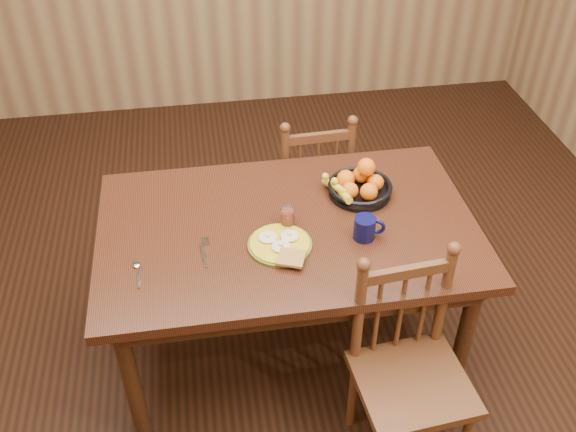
{
  "coord_description": "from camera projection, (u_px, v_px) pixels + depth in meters",
  "views": [
    {
      "loc": [
        -0.33,
        -2.07,
        2.48
      ],
      "look_at": [
        0.0,
        0.0,
        0.8
      ],
      "focal_mm": 40.0,
      "sensor_mm": 36.0,
      "label": 1
    }
  ],
  "objects": [
    {
      "name": "spoon",
      "position": [
        137.0,
        268.0,
        2.5
      ],
      "size": [
        0.04,
        0.16,
        0.01
      ],
      "rotation": [
        0.0,
        0.0,
        -0.04
      ],
      "color": "silver",
      "rests_on": "dining_table"
    },
    {
      "name": "dining_table",
      "position": [
        288.0,
        240.0,
        2.77
      ],
      "size": [
        1.6,
        1.0,
        0.75
      ],
      "color": "black",
      "rests_on": "ground"
    },
    {
      "name": "chair_near",
      "position": [
        409.0,
        372.0,
        2.48
      ],
      "size": [
        0.46,
        0.44,
        0.93
      ],
      "rotation": [
        0.0,
        0.0,
        0.09
      ],
      "color": "#472B15",
      "rests_on": "ground"
    },
    {
      "name": "fruit_bowl",
      "position": [
        359.0,
        185.0,
        2.86
      ],
      "size": [
        0.32,
        0.29,
        0.17
      ],
      "color": "black",
      "rests_on": "dining_table"
    },
    {
      "name": "fork",
      "position": [
        204.0,
        250.0,
        2.59
      ],
      "size": [
        0.04,
        0.18,
        0.0
      ],
      "rotation": [
        0.0,
        0.0,
        0.09
      ],
      "color": "silver",
      "rests_on": "dining_table"
    },
    {
      "name": "coffee_mug",
      "position": [
        366.0,
        228.0,
        2.62
      ],
      "size": [
        0.13,
        0.09,
        0.1
      ],
      "color": "#0A0B37",
      "rests_on": "dining_table"
    },
    {
      "name": "chair_far",
      "position": [
        311.0,
        186.0,
        3.47
      ],
      "size": [
        0.43,
        0.41,
        0.9
      ],
      "rotation": [
        0.0,
        0.0,
        3.19
      ],
      "color": "#472B15",
      "rests_on": "ground"
    },
    {
      "name": "breakfast_plate",
      "position": [
        281.0,
        244.0,
        2.6
      ],
      "size": [
        0.26,
        0.3,
        0.04
      ],
      "color": "#59601E",
      "rests_on": "dining_table"
    },
    {
      "name": "juice_glass",
      "position": [
        288.0,
        218.0,
        2.69
      ],
      "size": [
        0.06,
        0.06,
        0.09
      ],
      "color": "silver",
      "rests_on": "dining_table"
    },
    {
      "name": "room",
      "position": [
        288.0,
        99.0,
        2.34
      ],
      "size": [
        4.52,
        5.02,
        2.72
      ],
      "color": "black",
      "rests_on": "ground"
    }
  ]
}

